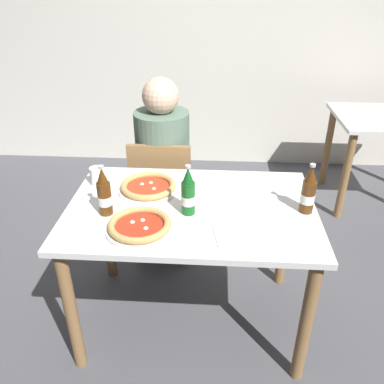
# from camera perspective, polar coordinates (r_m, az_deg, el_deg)

# --- Properties ---
(ground_plane) EXTENTS (8.00, 8.00, 0.00)m
(ground_plane) POSITION_cam_1_polar(r_m,az_deg,el_deg) (2.40, -0.08, -17.50)
(ground_plane) COLOR #4C4C51
(back_wall_tiled) EXTENTS (7.00, 0.10, 2.60)m
(back_wall_tiled) POSITION_cam_1_polar(r_m,az_deg,el_deg) (3.86, 2.25, 22.66)
(back_wall_tiled) COLOR silver
(back_wall_tiled) RESTS_ON ground_plane
(dining_table_main) EXTENTS (1.20, 0.80, 0.75)m
(dining_table_main) POSITION_cam_1_polar(r_m,az_deg,el_deg) (1.98, -0.09, -4.85)
(dining_table_main) COLOR silver
(dining_table_main) RESTS_ON ground_plane
(chair_behind_table) EXTENTS (0.41, 0.41, 0.85)m
(chair_behind_table) POSITION_cam_1_polar(r_m,az_deg,el_deg) (2.60, -4.19, 0.09)
(chair_behind_table) COLOR olive
(chair_behind_table) RESTS_ON ground_plane
(diner_seated) EXTENTS (0.34, 0.34, 1.21)m
(diner_seated) POSITION_cam_1_polar(r_m,az_deg,el_deg) (2.60, -4.10, 2.59)
(diner_seated) COLOR #2D3342
(diner_seated) RESTS_ON ground_plane
(dining_table_background) EXTENTS (0.80, 0.70, 0.75)m
(dining_table_background) POSITION_cam_1_polar(r_m,az_deg,el_deg) (3.55, 25.90, 7.32)
(dining_table_background) COLOR silver
(dining_table_background) RESTS_ON ground_plane
(pizza_margherita_near) EXTENTS (0.31, 0.31, 0.04)m
(pizza_margherita_near) POSITION_cam_1_polar(r_m,az_deg,el_deg) (2.06, -6.29, 0.73)
(pizza_margherita_near) COLOR white
(pizza_margherita_near) RESTS_ON dining_table_main
(pizza_marinara_far) EXTENTS (0.30, 0.30, 0.04)m
(pizza_marinara_far) POSITION_cam_1_polar(r_m,az_deg,el_deg) (1.76, -7.54, -4.84)
(pizza_marinara_far) COLOR white
(pizza_marinara_far) RESTS_ON dining_table_main
(beer_bottle_left) EXTENTS (0.07, 0.07, 0.25)m
(beer_bottle_left) POSITION_cam_1_polar(r_m,az_deg,el_deg) (1.86, -12.49, -0.28)
(beer_bottle_left) COLOR #512D0F
(beer_bottle_left) RESTS_ON dining_table_main
(beer_bottle_center) EXTENTS (0.07, 0.07, 0.25)m
(beer_bottle_center) POSITION_cam_1_polar(r_m,az_deg,el_deg) (1.82, -0.56, -0.23)
(beer_bottle_center) COLOR #14591E
(beer_bottle_center) RESTS_ON dining_table_main
(beer_bottle_right) EXTENTS (0.07, 0.07, 0.25)m
(beer_bottle_right) POSITION_cam_1_polar(r_m,az_deg,el_deg) (1.91, 16.39, -0.02)
(beer_bottle_right) COLOR #512D0F
(beer_bottle_right) RESTS_ON dining_table_main
(napkin_with_cutlery) EXTENTS (0.19, 0.19, 0.01)m
(napkin_with_cutlery) POSITION_cam_1_polar(r_m,az_deg,el_deg) (1.71, 2.84, -6.30)
(napkin_with_cutlery) COLOR white
(napkin_with_cutlery) RESTS_ON dining_table_main
(paper_cup) EXTENTS (0.07, 0.07, 0.09)m
(paper_cup) POSITION_cam_1_polar(r_m,az_deg,el_deg) (2.16, -13.50, 2.26)
(paper_cup) COLOR white
(paper_cup) RESTS_ON dining_table_main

